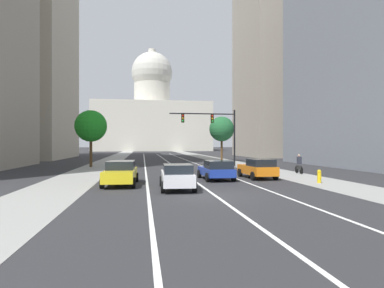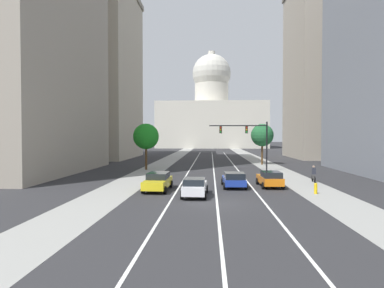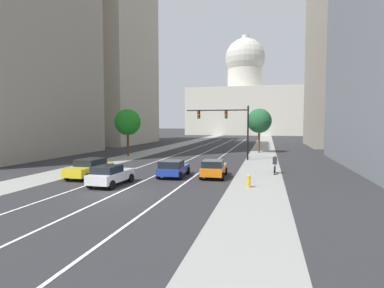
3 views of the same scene
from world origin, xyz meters
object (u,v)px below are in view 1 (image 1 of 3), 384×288
Objects in this scene: street_tree_mid_right at (222,129)px; car_yellow at (121,172)px; fire_hydrant at (319,176)px; cyclist at (299,164)px; traffic_signal_mast at (214,126)px; car_orange at (258,168)px; capitol_building at (152,117)px; car_blue at (216,170)px; street_tree_mid_left at (91,126)px; car_white at (177,176)px.

car_yellow is at bearing -116.85° from street_tree_mid_right.
fire_hydrant is 27.34m from street_tree_mid_right.
street_tree_mid_right reaches higher than cyclist.
car_orange is at bearing -88.02° from traffic_signal_mast.
car_orange is at bearing -97.33° from street_tree_mid_right.
capitol_building is at bearing 95.72° from street_tree_mid_right.
cyclist is (8.35, 3.68, 0.11)m from car_blue.
capitol_building is 10.42× the size of car_blue.
car_orange is 20.91m from street_tree_mid_left.
capitol_building is 107.43m from car_yellow.
traffic_signal_mast is at bearing -87.11° from capitol_building.
fire_hydrant is (13.17, -1.05, -0.34)m from car_yellow.
car_white is 9.95m from fire_hydrant.
car_orange is 4.60× the size of fire_hydrant.
street_tree_mid_left is at bearing 134.51° from fire_hydrant.
cyclist is at bearing 73.81° from fire_hydrant.
traffic_signal_mast reaches higher than car_blue.
car_orange is at bearing 132.26° from fire_hydrant.
street_tree_mid_right is at bearing -24.72° from car_yellow.
car_blue is at bearing 118.90° from cyclist.
capitol_building is 6.45× the size of street_tree_mid_right.
car_white is 2.48× the size of cyclist.
street_tree_mid_right is (3.03, 23.60, 4.08)m from car_orange.
car_orange is 1.00× the size of car_blue.
car_yellow is 6.97m from car_blue.
car_yellow is (-10.09, -2.33, 0.02)m from car_orange.
cyclist is at bearing -84.33° from capitol_building.
car_yellow is 5.31× the size of fire_hydrant.
car_yellow is at bearing 103.48° from car_blue.
capitol_building is 5.61× the size of traffic_signal_mast.
street_tree_mid_right is at bearing -17.20° from car_white.
car_orange is 4.58m from fire_hydrant.
street_tree_mid_left is (-4.44, 16.86, 3.86)m from car_yellow.
street_tree_mid_left is at bearing 174.32° from traffic_signal_mast.
capitol_building reaches higher than car_white.
traffic_signal_mast is 1.15× the size of street_tree_mid_right.
car_white is 19.60m from traffic_signal_mast.
traffic_signal_mast is 11.99m from cyclist.
cyclist reaches higher than car_blue.
capitol_building is at bearing 0.43° from car_orange.
car_orange is 24.14m from street_tree_mid_right.
street_tree_mid_left reaches higher than car_blue.
cyclist is 0.25× the size of street_tree_mid_right.
car_yellow reaches higher than fire_hydrant.
street_tree_mid_right is at bearing -84.28° from capitol_building.
car_blue is (6.73, 1.83, -0.06)m from car_yellow.
fire_hydrant is 0.53× the size of cyclist.
car_blue reaches higher than fire_hydrant.
car_blue is 2.43× the size of cyclist.
capitol_building is 9.00× the size of car_yellow.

